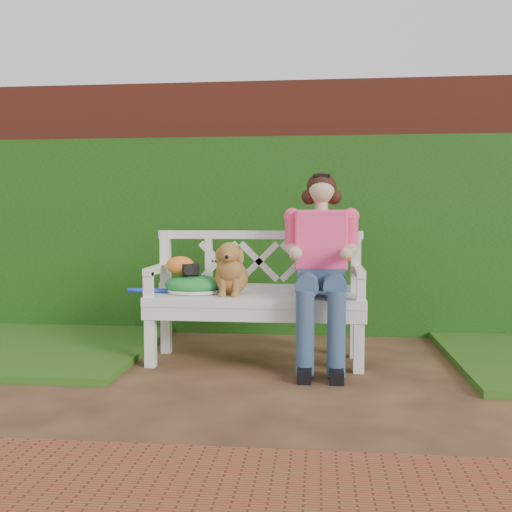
# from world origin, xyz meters

# --- Properties ---
(ground) EXTENTS (60.00, 60.00, 0.00)m
(ground) POSITION_xyz_m (0.00, 0.00, 0.00)
(ground) COLOR #311E15
(brick_wall) EXTENTS (10.00, 0.30, 2.20)m
(brick_wall) POSITION_xyz_m (0.00, 1.90, 1.10)
(brick_wall) COLOR maroon
(brick_wall) RESTS_ON ground
(ivy_hedge) EXTENTS (10.00, 0.18, 1.70)m
(ivy_hedge) POSITION_xyz_m (0.00, 1.68, 0.85)
(ivy_hedge) COLOR #275C13
(ivy_hedge) RESTS_ON ground
(garden_bench) EXTENTS (1.60, 0.64, 0.48)m
(garden_bench) POSITION_xyz_m (-0.27, 0.62, 0.24)
(garden_bench) COLOR white
(garden_bench) RESTS_ON ground
(seated_woman) EXTENTS (0.69, 0.82, 1.27)m
(seated_woman) POSITION_xyz_m (0.19, 0.60, 0.64)
(seated_woman) COLOR red
(seated_woman) RESTS_ON ground
(dog) EXTENTS (0.32, 0.39, 0.38)m
(dog) POSITION_xyz_m (-0.44, 0.59, 0.67)
(dog) COLOR #945937
(dog) RESTS_ON garden_bench
(tennis_racket) EXTENTS (0.75, 0.55, 0.03)m
(tennis_racket) POSITION_xyz_m (-0.74, 0.62, 0.50)
(tennis_racket) COLOR white
(tennis_racket) RESTS_ON garden_bench
(green_bag) EXTENTS (0.40, 0.31, 0.14)m
(green_bag) POSITION_xyz_m (-0.72, 0.63, 0.55)
(green_bag) COLOR #2A823B
(green_bag) RESTS_ON garden_bench
(camera_item) EXTENTS (0.14, 0.11, 0.08)m
(camera_item) POSITION_xyz_m (-0.72, 0.60, 0.66)
(camera_item) COLOR black
(camera_item) RESTS_ON green_bag
(baseball_glove) EXTENTS (0.24, 0.21, 0.13)m
(baseball_glove) POSITION_xyz_m (-0.81, 0.62, 0.68)
(baseball_glove) COLOR orange
(baseball_glove) RESTS_ON green_bag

